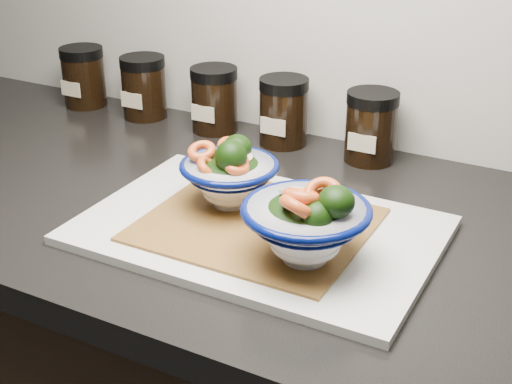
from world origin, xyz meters
The scene contains 10 objects.
countertop centered at (0.00, 1.45, 0.88)m, with size 3.50×0.60×0.04m, color black.
cutting_board centered at (0.18, 1.39, 0.91)m, with size 0.45×0.30×0.01m, color beige.
bamboo_mat centered at (0.17, 1.39, 0.91)m, with size 0.28×0.24×0.00m, color #A57231.
bowl_left centered at (0.12, 1.42, 0.96)m, with size 0.13×0.13×0.10m.
bowl_right centered at (0.27, 1.34, 0.96)m, with size 0.15×0.15×0.11m.
spice_jar_a centered at (-0.36, 1.69, 0.96)m, with size 0.08×0.08×0.11m.
spice_jar_b centered at (-0.22, 1.69, 0.96)m, with size 0.08×0.08×0.11m.
spice_jar_c centered at (-0.07, 1.69, 0.96)m, with size 0.08×0.08×0.11m.
spice_jar_d centered at (0.07, 1.69, 0.96)m, with size 0.08×0.08×0.11m.
spice_jar_e centered at (0.22, 1.69, 0.96)m, with size 0.08×0.08×0.11m.
Camera 1 is at (0.55, 0.68, 1.35)m, focal length 50.00 mm.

